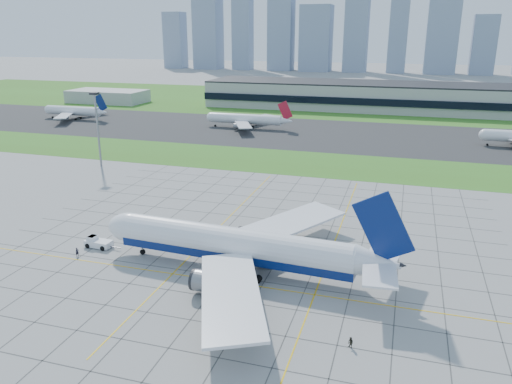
# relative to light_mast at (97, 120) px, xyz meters

# --- Properties ---
(ground) EXTENTS (1400.00, 1400.00, 0.00)m
(ground) POSITION_rel_light_mast_xyz_m (70.00, -65.00, -16.18)
(ground) COLOR #9D9D98
(ground) RESTS_ON ground
(grass_median) EXTENTS (700.00, 35.00, 0.04)m
(grass_median) POSITION_rel_light_mast_xyz_m (70.00, 25.00, -16.16)
(grass_median) COLOR #3C6E1F
(grass_median) RESTS_ON ground
(asphalt_taxiway) EXTENTS (700.00, 75.00, 0.04)m
(asphalt_taxiway) POSITION_rel_light_mast_xyz_m (70.00, 80.00, -16.15)
(asphalt_taxiway) COLOR #383838
(asphalt_taxiway) RESTS_ON ground
(grass_far) EXTENTS (700.00, 145.00, 0.04)m
(grass_far) POSITION_rel_light_mast_xyz_m (70.00, 190.00, -16.16)
(grass_far) COLOR #3C6E1F
(grass_far) RESTS_ON ground
(apron_markings) EXTENTS (120.00, 130.00, 0.03)m
(apron_markings) POSITION_rel_light_mast_xyz_m (70.43, -53.91, -16.17)
(apron_markings) COLOR #474744
(apron_markings) RESTS_ON ground
(terminal) EXTENTS (260.00, 43.00, 15.80)m
(terminal) POSITION_rel_light_mast_xyz_m (110.00, 164.87, -8.29)
(terminal) COLOR #B7B7B2
(terminal) RESTS_ON ground
(service_block) EXTENTS (50.00, 25.00, 8.00)m
(service_block) POSITION_rel_light_mast_xyz_m (-90.00, 145.00, -12.18)
(service_block) COLOR #B7B7B2
(service_block) RESTS_ON ground
(light_mast) EXTENTS (2.50, 2.50, 25.60)m
(light_mast) POSITION_rel_light_mast_xyz_m (0.00, 0.00, 0.00)
(light_mast) COLOR gray
(light_mast) RESTS_ON ground
(city_skyline) EXTENTS (523.00, 32.40, 160.00)m
(city_skyline) POSITION_rel_light_mast_xyz_m (61.29, 455.00, 42.91)
(city_skyline) COLOR #8596AE
(city_skyline) RESTS_ON ground
(airliner) EXTENTS (62.17, 62.86, 19.56)m
(airliner) POSITION_rel_light_mast_xyz_m (71.50, -61.94, -10.83)
(airliner) COLOR white
(airliner) RESTS_ON ground
(pushback_tug) EXTENTS (8.68, 3.32, 2.40)m
(pushback_tug) POSITION_rel_light_mast_xyz_m (38.64, -60.12, -15.12)
(pushback_tug) COLOR white
(pushback_tug) RESTS_ON ground
(crew_near) EXTENTS (0.75, 0.81, 1.86)m
(crew_near) POSITION_rel_light_mast_xyz_m (37.27, -65.43, -15.25)
(crew_near) COLOR black
(crew_near) RESTS_ON ground
(crew_far) EXTENTS (1.11, 1.08, 1.79)m
(crew_far) POSITION_rel_light_mast_xyz_m (95.98, -81.07, -15.28)
(crew_far) COLOR black
(crew_far) RESTS_ON ground
(distant_jet_0) EXTENTS (36.53, 42.66, 14.08)m
(distant_jet_0) POSITION_rel_light_mast_xyz_m (-69.49, 81.17, -11.70)
(distant_jet_0) COLOR white
(distant_jet_0) RESTS_ON ground
(distant_jet_1) EXTENTS (41.22, 42.66, 14.08)m
(distant_jet_1) POSITION_rel_light_mast_xyz_m (26.69, 83.21, -11.69)
(distant_jet_1) COLOR white
(distant_jet_1) RESTS_ON ground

